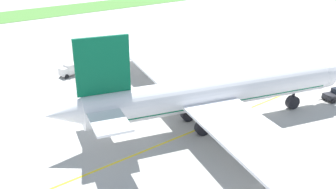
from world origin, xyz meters
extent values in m
plane|color=#ADAAA5|center=(0.00, 0.00, 0.00)|extent=(600.00, 600.00, 0.00)
cube|color=yellow|center=(0.00, 2.63, 0.00)|extent=(280.00, 0.36, 0.01)
cube|color=#4C8438|center=(0.00, 116.20, 0.05)|extent=(320.00, 24.00, 0.10)
cylinder|color=white|center=(-2.30, 2.50, 5.62)|extent=(41.33, 16.83, 5.00)
cube|color=#055938|center=(-2.30, 2.50, 4.75)|extent=(39.62, 15.96, 0.60)
sphere|color=white|center=(18.96, -3.92, 5.62)|extent=(4.75, 4.75, 4.75)
cone|color=white|center=(-24.39, 9.18, 5.99)|extent=(6.49, 5.65, 4.25)
cube|color=#055938|center=(-19.05, 7.56, 12.11)|extent=(7.32, 2.65, 7.99)
cube|color=white|center=(-18.40, 12.59, 6.37)|extent=(6.70, 8.98, 0.35)
cube|color=white|center=(-21.29, 3.02, 6.37)|extent=(6.70, 8.98, 0.35)
cube|color=white|center=(1.85, 23.45, 5.00)|extent=(19.62, 38.55, 0.40)
cube|color=white|center=(-10.43, -17.23, 5.00)|extent=(19.62, 38.55, 0.40)
cylinder|color=#B7BABF|center=(0.61, 15.01, 3.48)|extent=(5.34, 4.00, 2.75)
cylinder|color=black|center=(2.88, 14.32, 3.48)|extent=(1.23, 2.88, 2.88)
cylinder|color=#B7BABF|center=(-6.80, -9.52, 3.48)|extent=(5.34, 4.00, 2.75)
cylinder|color=black|center=(-4.53, -10.20, 3.48)|extent=(1.23, 2.88, 2.88)
cylinder|color=black|center=(12.86, -2.07, 2.15)|extent=(0.52, 0.52, 1.94)
cylinder|color=black|center=(12.86, -2.07, 1.19)|extent=(2.58, 1.71, 2.37)
cylinder|color=black|center=(-4.73, 5.98, 2.15)|extent=(0.52, 0.52, 1.94)
cylinder|color=black|center=(-4.73, 5.98, 1.19)|extent=(2.58, 1.71, 2.37)
cylinder|color=black|center=(-6.25, 0.96, 2.15)|extent=(0.52, 0.52, 1.94)
cylinder|color=black|center=(-6.25, 0.96, 1.19)|extent=(2.58, 1.71, 2.37)
cube|color=black|center=(18.25, -3.70, 6.24)|extent=(2.76, 4.09, 0.90)
sphere|color=black|center=(-16.75, 9.42, 6.07)|extent=(0.35, 0.35, 0.35)
sphere|color=black|center=(-13.99, 8.59, 6.07)|extent=(0.35, 0.35, 0.35)
sphere|color=black|center=(-11.23, 7.76, 6.07)|extent=(0.35, 0.35, 0.35)
sphere|color=black|center=(-8.48, 6.93, 6.07)|extent=(0.35, 0.35, 0.35)
sphere|color=black|center=(-5.72, 6.10, 6.07)|extent=(0.35, 0.35, 0.35)
sphere|color=black|center=(-2.97, 5.26, 6.07)|extent=(0.35, 0.35, 0.35)
sphere|color=black|center=(-0.21, 4.43, 6.07)|extent=(0.35, 0.35, 0.35)
sphere|color=black|center=(2.55, 3.60, 6.07)|extent=(0.35, 0.35, 0.35)
sphere|color=black|center=(5.30, 2.77, 6.07)|extent=(0.35, 0.35, 0.35)
sphere|color=black|center=(8.06, 1.93, 6.07)|extent=(0.35, 0.35, 0.35)
sphere|color=black|center=(10.81, 1.10, 6.07)|extent=(0.35, 0.35, 0.35)
sphere|color=black|center=(13.57, 0.27, 6.07)|extent=(0.35, 0.35, 0.35)
cube|color=#26262B|center=(22.03, -4.84, 0.89)|extent=(4.10, 3.21, 0.87)
cylinder|color=black|center=(19.44, -4.06, 0.60)|extent=(1.76, 0.64, 0.12)
cylinder|color=black|center=(20.49, -5.56, 0.45)|extent=(0.96, 0.60, 0.90)
cylinder|color=black|center=(21.15, -3.39, 0.45)|extent=(0.96, 0.60, 0.90)
cylinder|color=black|center=(23.56, -4.12, 0.45)|extent=(0.96, 0.60, 0.90)
cube|color=white|center=(-9.07, 38.95, 1.55)|extent=(4.30, 2.61, 2.19)
cube|color=white|center=(-11.63, 38.59, 1.29)|extent=(1.83, 2.19, 1.67)
cube|color=#263347|center=(-12.36, 38.49, 1.62)|extent=(0.32, 1.74, 0.73)
cylinder|color=black|center=(-11.49, 37.56, 0.45)|extent=(0.93, 0.42, 0.90)
cylinder|color=black|center=(-11.77, 39.62, 0.45)|extent=(0.93, 0.42, 0.90)
cylinder|color=black|center=(-7.92, 38.06, 0.45)|extent=(0.93, 0.42, 0.90)
cylinder|color=black|center=(-8.21, 40.11, 0.45)|extent=(0.93, 0.42, 0.90)
camera|label=1|loc=(-42.50, -35.35, 27.95)|focal=40.13mm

